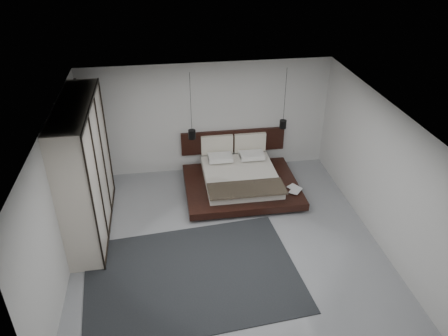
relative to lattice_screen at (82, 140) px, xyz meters
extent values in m
plane|color=gray|center=(2.95, -2.45, -1.30)|extent=(6.00, 6.00, 0.00)
plane|color=white|center=(2.95, -2.45, 1.50)|extent=(6.00, 6.00, 0.00)
plane|color=beige|center=(2.95, 0.55, 0.10)|extent=(6.00, 0.00, 6.00)
plane|color=beige|center=(2.95, -5.45, 0.10)|extent=(6.00, 0.00, 6.00)
plane|color=beige|center=(-0.05, -2.45, 0.10)|extent=(0.00, 6.00, 6.00)
plane|color=beige|center=(5.95, -2.45, 0.10)|extent=(0.00, 6.00, 6.00)
cube|color=black|center=(0.00, 0.00, 0.00)|extent=(0.05, 0.90, 2.60)
cube|color=black|center=(3.58, -0.70, -1.26)|extent=(2.07, 1.69, 0.08)
cube|color=black|center=(3.58, -0.70, -1.14)|extent=(2.63, 2.16, 0.17)
cube|color=silver|center=(3.58, -0.58, -0.95)|extent=(1.69, 1.88, 0.21)
cube|color=black|center=(3.58, -1.31, -0.83)|extent=(1.71, 0.66, 0.05)
cube|color=white|center=(3.18, 0.15, -0.79)|extent=(0.58, 0.38, 0.11)
cube|color=white|center=(3.97, 0.15, -0.79)|extent=(0.58, 0.38, 0.11)
cube|color=white|center=(3.18, 0.01, -0.73)|extent=(0.58, 0.38, 0.11)
cube|color=white|center=(3.97, 0.01, -0.73)|extent=(0.58, 0.38, 0.11)
cube|color=black|center=(3.58, 0.51, -0.55)|extent=(2.63, 0.08, 0.60)
cube|color=beige|center=(3.15, 0.42, -0.58)|extent=(0.80, 0.10, 0.50)
cube|color=beige|center=(4.00, 0.42, -0.58)|extent=(0.80, 0.10, 0.50)
imported|color=#99724C|center=(4.66, -1.17, -1.04)|extent=(0.35, 0.37, 0.03)
imported|color=#99724C|center=(4.64, -1.20, -1.02)|extent=(0.36, 0.37, 0.02)
cylinder|color=black|center=(2.50, -0.14, 0.82)|extent=(0.01, 0.01, 1.37)
cylinder|color=black|center=(2.50, -0.14, 0.03)|extent=(0.17, 0.17, 0.21)
cylinder|color=#FFE0B2|center=(2.50, -0.14, -0.06)|extent=(0.13, 0.13, 0.01)
cylinder|color=black|center=(4.66, -0.14, 0.87)|extent=(0.01, 0.01, 1.26)
cylinder|color=black|center=(4.66, -0.14, 0.14)|extent=(0.16, 0.16, 0.20)
cylinder|color=#FFE0B2|center=(4.66, -0.14, 0.05)|extent=(0.12, 0.12, 0.01)
cube|color=beige|center=(0.25, -1.53, 0.09)|extent=(0.64, 2.77, 2.77)
cube|color=black|center=(0.58, -1.53, 1.44)|extent=(0.03, 2.77, 0.06)
cube|color=black|center=(0.58, -1.53, -1.27)|extent=(0.03, 2.77, 0.06)
cube|color=black|center=(0.58, -2.92, 0.09)|extent=(0.03, 0.05, 2.77)
cube|color=black|center=(0.58, -1.99, 0.09)|extent=(0.03, 0.05, 2.77)
cube|color=black|center=(0.58, -1.07, 0.09)|extent=(0.03, 0.05, 2.77)
cube|color=black|center=(0.58, -0.14, 0.09)|extent=(0.03, 0.05, 2.77)
cube|color=black|center=(2.18, -3.32, -1.29)|extent=(4.07, 3.07, 0.02)
camera|label=1|loc=(1.87, -9.25, 4.44)|focal=35.00mm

